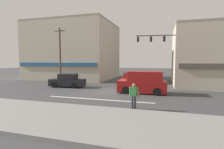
{
  "coord_description": "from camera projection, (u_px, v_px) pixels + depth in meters",
  "views": [
    {
      "loc": [
        5.09,
        -16.5,
        3.12
      ],
      "look_at": [
        -0.49,
        2.0,
        1.6
      ],
      "focal_mm": 28.0,
      "sensor_mm": 36.0,
      "label": 1
    }
  ],
  "objects": [
    {
      "name": "sedan_crossing_rightbound",
      "position": [
        131.0,
        79.0,
        23.27
      ],
      "size": [
        2.11,
        4.21,
        1.58
      ],
      "color": "maroon",
      "rests_on": "ground"
    },
    {
      "name": "utility_pole_near_left",
      "position": [
        60.0,
        55.0,
        22.45
      ],
      "size": [
        1.4,
        0.22,
        7.31
      ],
      "color": "brown",
      "rests_on": "ground"
    },
    {
      "name": "traffic_light_mast",
      "position": [
        168.0,
        50.0,
        19.43
      ],
      "size": [
        4.85,
        0.86,
        6.2
      ],
      "color": "#47474C",
      "rests_on": "ground"
    },
    {
      "name": "lane_marking_stripe",
      "position": [
        98.0,
        99.0,
        14.12
      ],
      "size": [
        9.0,
        0.24,
        0.01
      ],
      "primitive_type": "cube",
      "color": "silver",
      "rests_on": "ground"
    },
    {
      "name": "utility_pole_far_right",
      "position": [
        188.0,
        53.0,
        23.24
      ],
      "size": [
        1.4,
        0.22,
        7.99
      ],
      "color": "brown",
      "rests_on": "ground"
    },
    {
      "name": "sedan_parked_curbside",
      "position": [
        68.0,
        81.0,
        20.81
      ],
      "size": [
        4.18,
        2.03,
        1.58
      ],
      "color": "black",
      "rests_on": "ground"
    },
    {
      "name": "sidewalk_curb",
      "position": [
        64.0,
        118.0,
        9.34
      ],
      "size": [
        40.0,
        5.0,
        0.16
      ],
      "primitive_type": "cube",
      "color": "gray",
      "rests_on": "ground"
    },
    {
      "name": "building_left_block",
      "position": [
        74.0,
        51.0,
        31.42
      ],
      "size": [
        13.83,
        11.53,
        9.63
      ],
      "color": "#B7AD99",
      "rests_on": "ground"
    },
    {
      "name": "ground_plane",
      "position": [
        111.0,
        92.0,
        17.46
      ],
      "size": [
        120.0,
        120.0,
        0.0
      ],
      "primitive_type": "plane",
      "color": "#3D3D3F"
    },
    {
      "name": "van_approaching_near",
      "position": [
        143.0,
        83.0,
        16.82
      ],
      "size": [
        4.64,
        2.12,
        2.11
      ],
      "color": "maroon",
      "rests_on": "ground"
    },
    {
      "name": "pedestrian_foreground_with_bag",
      "position": [
        134.0,
        95.0,
        11.25
      ],
      "size": [
        0.68,
        0.29,
        1.67
      ],
      "color": "#333338",
      "rests_on": "ground"
    }
  ]
}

